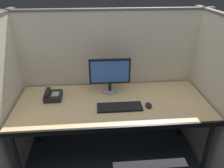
# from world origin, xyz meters

# --- Properties ---
(cubicle_partition_rear) EXTENTS (2.21, 0.06, 1.57)m
(cubicle_partition_rear) POSITION_xyz_m (0.00, 0.74, 0.79)
(cubicle_partition_rear) COLOR beige
(cubicle_partition_rear) RESTS_ON ground
(cubicle_partition_left) EXTENTS (0.06, 1.41, 1.57)m
(cubicle_partition_left) POSITION_xyz_m (-0.99, 0.20, 0.79)
(cubicle_partition_left) COLOR beige
(cubicle_partition_left) RESTS_ON ground
(cubicle_partition_right) EXTENTS (0.06, 1.41, 1.57)m
(cubicle_partition_right) POSITION_xyz_m (0.99, 0.20, 0.79)
(cubicle_partition_right) COLOR beige
(cubicle_partition_right) RESTS_ON ground
(desk) EXTENTS (1.90, 0.80, 0.74)m
(desk) POSITION_xyz_m (0.00, 0.29, 0.69)
(desk) COLOR tan
(desk) RESTS_ON ground
(monitor_center) EXTENTS (0.43, 0.17, 0.37)m
(monitor_center) POSITION_xyz_m (-0.01, 0.52, 0.96)
(monitor_center) COLOR gray
(monitor_center) RESTS_ON desk
(keyboard_main) EXTENTS (0.43, 0.15, 0.02)m
(keyboard_main) POSITION_xyz_m (0.06, 0.19, 0.75)
(keyboard_main) COLOR black
(keyboard_main) RESTS_ON desk
(computer_mouse) EXTENTS (0.06, 0.10, 0.04)m
(computer_mouse) POSITION_xyz_m (0.34, 0.19, 0.76)
(computer_mouse) COLOR black
(computer_mouse) RESTS_ON desk
(desk_phone) EXTENTS (0.17, 0.19, 0.09)m
(desk_phone) POSITION_xyz_m (-0.60, 0.42, 0.77)
(desk_phone) COLOR black
(desk_phone) RESTS_ON desk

